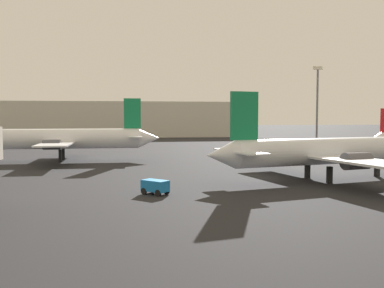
{
  "coord_description": "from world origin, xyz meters",
  "views": [
    {
      "loc": [
        -2.67,
        -12.2,
        7.13
      ],
      "look_at": [
        5.64,
        39.97,
        3.68
      ],
      "focal_mm": 41.04,
      "sensor_mm": 36.0,
      "label": 1
    }
  ],
  "objects": [
    {
      "name": "airplane_distant",
      "position": [
        -13.07,
        58.1,
        3.49
      ],
      "size": [
        33.09,
        21.73,
        9.82
      ],
      "rotation": [
        0.0,
        0.0,
        3.13
      ],
      "color": "white",
      "rests_on": "ground_plane"
    },
    {
      "name": "baggage_cart",
      "position": [
        0.22,
        27.05,
        0.76
      ],
      "size": [
        2.61,
        2.62,
        1.3
      ],
      "rotation": [
        0.0,
        0.0,
        2.35
      ],
      "color": "#1972BF",
      "rests_on": "ground_plane"
    },
    {
      "name": "terminal_building",
      "position": [
        -7.12,
        138.64,
        5.8
      ],
      "size": [
        97.79,
        21.09,
        11.59
      ],
      "primitive_type": "cube",
      "color": "beige",
      "rests_on": "ground_plane"
    },
    {
      "name": "light_mast_right",
      "position": [
        45.54,
        91.38,
        10.91
      ],
      "size": [
        2.4,
        0.5,
        19.31
      ],
      "color": "slate",
      "rests_on": "ground_plane"
    },
    {
      "name": "airplane_on_taxiway",
      "position": [
        19.25,
        32.94,
        3.17
      ],
      "size": [
        28.9,
        27.15,
        9.53
      ],
      "rotation": [
        0.0,
        0.0,
        0.22
      ],
      "color": "silver",
      "rests_on": "ground_plane"
    }
  ]
}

